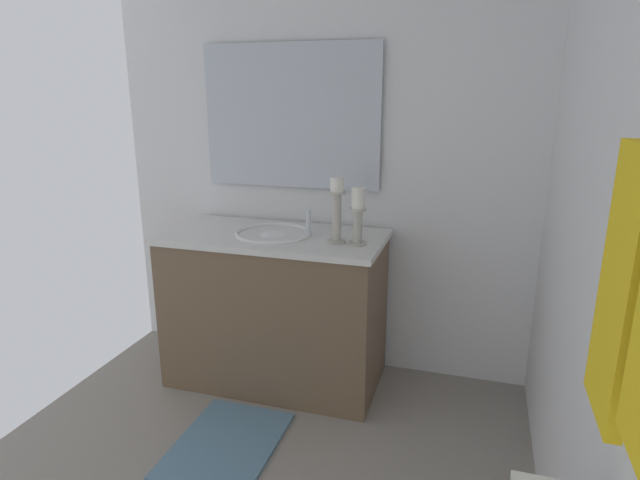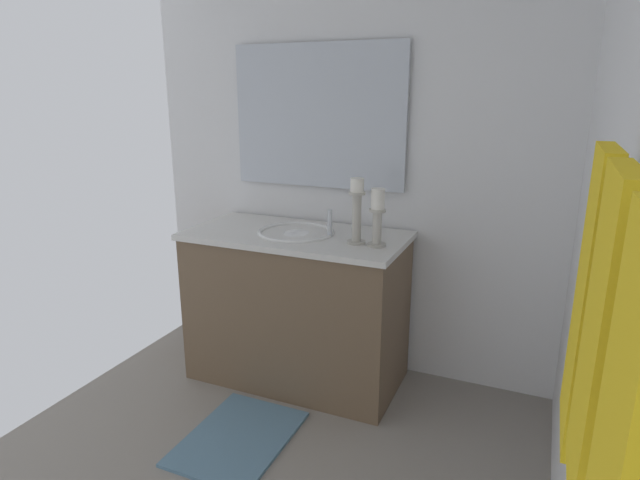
% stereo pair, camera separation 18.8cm
% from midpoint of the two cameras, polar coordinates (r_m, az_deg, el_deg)
% --- Properties ---
extents(wall_back, '(2.65, 0.04, 2.45)m').
position_cam_midpoint_polar(wall_back, '(1.48, 32.67, 0.87)').
color(wall_back, white).
rests_on(wall_back, ground).
extents(wall_left, '(0.04, 2.35, 2.45)m').
position_cam_midpoint_polar(wall_left, '(2.91, 4.95, 9.50)').
color(wall_left, white).
rests_on(wall_left, ground).
extents(vanity_cabinet, '(0.58, 1.15, 0.83)m').
position_cam_midpoint_polar(vanity_cabinet, '(2.88, -0.62, -7.22)').
color(vanity_cabinet, brown).
rests_on(vanity_cabinet, ground).
extents(sink_basin, '(0.40, 0.40, 0.24)m').
position_cam_midpoint_polar(sink_basin, '(2.76, -0.63, -0.03)').
color(sink_basin, white).
rests_on(sink_basin, vanity_cabinet).
extents(mirror, '(0.02, 0.98, 0.76)m').
position_cam_midpoint_polar(mirror, '(2.91, 1.63, 13.13)').
color(mirror, silver).
extents(candle_holder_tall, '(0.09, 0.09, 0.28)m').
position_cam_midpoint_polar(candle_holder_tall, '(2.51, 8.36, 2.57)').
color(candle_holder_tall, '#B7B2A5').
rests_on(candle_holder_tall, vanity_cabinet).
extents(candle_holder_short, '(0.09, 0.09, 0.32)m').
position_cam_midpoint_polar(candle_holder_short, '(2.53, 6.12, 3.26)').
color(candle_holder_short, '#B7B2A5').
rests_on(candle_holder_short, vanity_cabinet).
extents(towel_near_vanity, '(0.21, 0.03, 0.52)m').
position_cam_midpoint_polar(towel_near_vanity, '(1.06, 31.59, -5.56)').
color(towel_near_vanity, yellow).
rests_on(towel_near_vanity, towel_bar).
extents(towel_center, '(0.20, 0.03, 0.44)m').
position_cam_midpoint_polar(towel_center, '(0.81, 34.16, -9.20)').
color(towel_center, yellow).
rests_on(towel_center, towel_bar).
extents(towel_near_corner, '(0.16, 0.03, 0.37)m').
position_cam_midpoint_polar(towel_near_corner, '(0.58, 39.03, -15.81)').
color(towel_near_corner, yellow).
rests_on(towel_near_corner, towel_bar).
extents(bath_mat, '(0.60, 0.44, 0.02)m').
position_cam_midpoint_polar(bath_mat, '(2.60, -6.62, -20.49)').
color(bath_mat, slate).
rests_on(bath_mat, ground).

